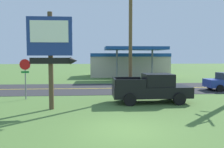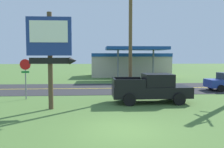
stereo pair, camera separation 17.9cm
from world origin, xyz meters
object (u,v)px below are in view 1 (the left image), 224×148
Objects in this scene: pickup_black_parked_on_lawn at (152,88)px; motel_sign at (51,46)px; utility_pole at (131,29)px; gas_station at (129,64)px; stop_sign at (25,72)px.

motel_sign is at bearing -165.24° from pickup_black_parked_on_lawn.
utility_pole is at bearing 33.59° from motel_sign.
motel_sign is 1.09× the size of pickup_black_parked_on_lawn.
gas_station is 2.30× the size of pickup_black_parked_on_lawn.
motel_sign is 6.34m from utility_pole.
stop_sign reaches higher than pickup_black_parked_on_lawn.
pickup_black_parked_on_lawn is (1.23, -1.74, -4.19)m from utility_pole.
utility_pole reaches higher than motel_sign.
utility_pole is 20.06m from gas_station.
gas_station is at bearing 71.12° from motel_sign.
stop_sign is at bearing 179.35° from utility_pole.
motel_sign is at bearing -54.23° from stop_sign.
utility_pole reaches higher than pickup_black_parked_on_lawn.
stop_sign is at bearing 168.42° from pickup_black_parked_on_lawn.
gas_station is (10.40, 19.52, -0.08)m from stop_sign.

